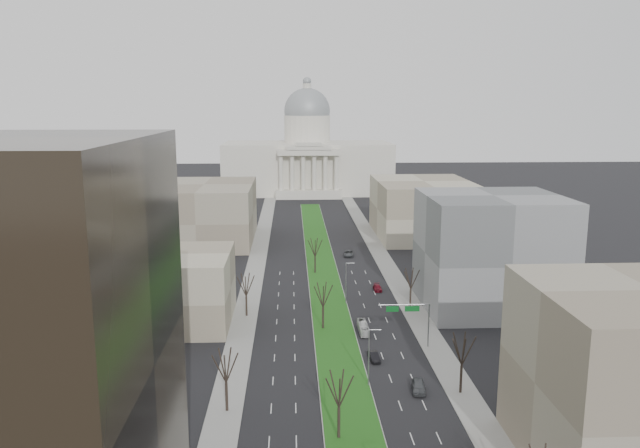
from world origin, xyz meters
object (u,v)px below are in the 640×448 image
object	(u,v)px
car_grey_far	(349,253)
box_van	(363,328)
car_grey_near	(418,386)
car_red	(377,288)
car_black	(374,356)

from	to	relation	value
car_grey_far	box_van	world-z (taller)	box_van
car_grey_near	car_red	bearing A→B (deg)	96.60
car_grey_near	car_black	world-z (taller)	car_grey_near
car_grey_near	box_van	world-z (taller)	box_van
box_van	car_grey_near	bearing A→B (deg)	-77.74
car_red	car_grey_far	xyz separation A→B (m)	(-3.67, 33.39, 0.12)
car_grey_near	car_grey_far	world-z (taller)	car_grey_near
car_grey_far	car_grey_near	bearing A→B (deg)	-81.88
car_grey_near	box_van	size ratio (longest dim) A/B	0.70
car_grey_near	car_grey_far	size ratio (longest dim) A/B	0.89
car_grey_near	car_grey_far	xyz separation A→B (m)	(-2.80, 85.01, -0.07)
car_grey_near	car_black	bearing A→B (deg)	121.36
car_red	car_grey_far	distance (m)	33.59
car_black	box_van	distance (m)	13.07
car_red	car_black	bearing A→B (deg)	-98.31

